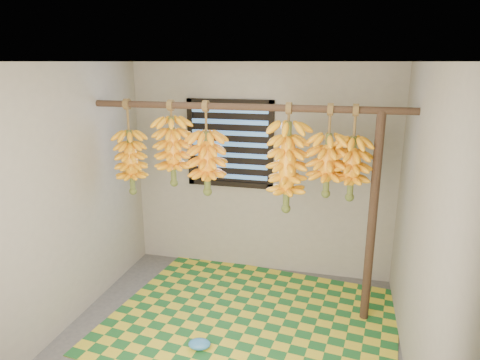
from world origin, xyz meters
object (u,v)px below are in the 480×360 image
(banana_bunch_e, at_px, (327,165))
(banana_bunch_f, at_px, (352,168))
(woven_mat, at_px, (252,320))
(banana_bunch_c, at_px, (207,163))
(plastic_bag, at_px, (199,344))
(support_post, at_px, (372,221))
(banana_bunch_d, at_px, (287,167))
(banana_bunch_b, at_px, (173,151))
(banana_bunch_a, at_px, (131,162))

(banana_bunch_e, xyz_separation_m, banana_bunch_f, (0.21, -0.00, -0.02))
(woven_mat, relative_size, banana_bunch_c, 2.93)
(woven_mat, bearing_deg, plastic_bag, -123.48)
(woven_mat, distance_m, banana_bunch_e, 1.65)
(support_post, relative_size, banana_bunch_f, 2.34)
(banana_bunch_c, height_order, banana_bunch_f, same)
(banana_bunch_d, relative_size, banana_bunch_e, 1.21)
(woven_mat, height_order, banana_bunch_b, banana_bunch_b)
(plastic_bag, height_order, banana_bunch_e, banana_bunch_e)
(banana_bunch_a, relative_size, banana_bunch_b, 1.15)
(banana_bunch_b, xyz_separation_m, banana_bunch_c, (0.35, 0.00, -0.10))
(woven_mat, xyz_separation_m, banana_bunch_b, (-0.87, 0.30, 1.55))
(banana_bunch_b, distance_m, banana_bunch_f, 1.70)
(plastic_bag, bearing_deg, banana_bunch_f, 35.13)
(woven_mat, xyz_separation_m, banana_bunch_a, (-1.33, 0.30, 1.41))
(plastic_bag, bearing_deg, banana_bunch_d, 53.98)
(woven_mat, bearing_deg, banana_bunch_b, 160.99)
(support_post, height_order, banana_bunch_d, banana_bunch_d)
(support_post, relative_size, banana_bunch_a, 2.09)
(support_post, distance_m, banana_bunch_d, 0.91)
(woven_mat, distance_m, banana_bunch_f, 1.72)
(banana_bunch_b, bearing_deg, banana_bunch_d, 0.00)
(woven_mat, height_order, banana_bunch_a, banana_bunch_a)
(banana_bunch_f, bearing_deg, banana_bunch_b, 180.00)
(woven_mat, distance_m, banana_bunch_a, 1.97)
(support_post, height_order, banana_bunch_c, banana_bunch_c)
(banana_bunch_d, bearing_deg, plastic_bag, -126.02)
(support_post, bearing_deg, banana_bunch_e, 180.00)
(banana_bunch_a, height_order, banana_bunch_c, same)
(plastic_bag, xyz_separation_m, banana_bunch_c, (-0.18, 0.83, 1.41))
(support_post, xyz_separation_m, banana_bunch_f, (-0.21, -0.00, 0.48))
(woven_mat, xyz_separation_m, banana_bunch_d, (0.25, 0.30, 1.45))
(plastic_bag, bearing_deg, woven_mat, 56.52)
(support_post, height_order, plastic_bag, support_post)
(woven_mat, relative_size, plastic_bag, 13.41)
(woven_mat, distance_m, banana_bunch_c, 1.57)
(plastic_bag, height_order, banana_bunch_d, banana_bunch_d)
(banana_bunch_d, height_order, banana_bunch_e, same)
(support_post, height_order, banana_bunch_e, banana_bunch_e)
(banana_bunch_b, height_order, banana_bunch_c, same)
(woven_mat, bearing_deg, support_post, 16.10)
(banana_bunch_b, bearing_deg, banana_bunch_f, 0.00)
(woven_mat, relative_size, banana_bunch_f, 3.09)
(banana_bunch_e, bearing_deg, banana_bunch_d, 180.00)
(banana_bunch_a, distance_m, banana_bunch_f, 2.16)
(woven_mat, height_order, banana_bunch_c, banana_bunch_c)
(support_post, bearing_deg, banana_bunch_b, -180.00)
(woven_mat, height_order, banana_bunch_e, banana_bunch_e)
(support_post, xyz_separation_m, banana_bunch_a, (-2.37, 0.00, 0.42))
(banana_bunch_b, relative_size, banana_bunch_f, 0.98)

